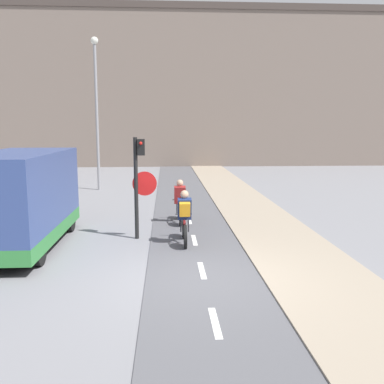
% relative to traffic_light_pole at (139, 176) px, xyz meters
% --- Properties ---
extents(ground_plane, '(120.00, 120.00, 0.00)m').
position_rel_traffic_light_pole_xyz_m(ground_plane, '(1.50, -3.36, -1.76)').
color(ground_plane, gray).
extents(bike_lane, '(2.40, 60.00, 0.02)m').
position_rel_traffic_light_pole_xyz_m(bike_lane, '(1.50, -3.35, -1.75)').
color(bike_lane, '#56565B').
rests_on(bike_lane, ground_plane).
extents(sidewalk_strip, '(2.40, 60.00, 0.05)m').
position_rel_traffic_light_pole_xyz_m(sidewalk_strip, '(3.89, -3.36, -1.74)').
color(sidewalk_strip, gray).
rests_on(sidewalk_strip, ground_plane).
extents(building_row_background, '(60.00, 5.20, 12.29)m').
position_rel_traffic_light_pole_xyz_m(building_row_background, '(1.50, 24.15, 4.39)').
color(building_row_background, slate).
rests_on(building_row_background, ground_plane).
extents(traffic_light_pole, '(0.67, 0.25, 2.82)m').
position_rel_traffic_light_pole_xyz_m(traffic_light_pole, '(0.00, 0.00, 0.00)').
color(traffic_light_pole, black).
rests_on(traffic_light_pole, ground_plane).
extents(street_lamp_far, '(0.36, 0.36, 7.30)m').
position_rel_traffic_light_pole_xyz_m(street_lamp_far, '(-2.59, 9.56, 2.66)').
color(street_lamp_far, gray).
rests_on(street_lamp_far, ground_plane).
extents(cyclist_near, '(0.46, 1.63, 1.45)m').
position_rel_traffic_light_pole_xyz_m(cyclist_near, '(1.22, -0.63, -1.06)').
color(cyclist_near, black).
rests_on(cyclist_near, ground_plane).
extents(cyclist_far, '(0.46, 1.60, 1.42)m').
position_rel_traffic_light_pole_xyz_m(cyclist_far, '(1.18, 1.90, -1.11)').
color(cyclist_far, black).
rests_on(cyclist_far, ground_plane).
extents(van, '(2.01, 4.94, 2.46)m').
position_rel_traffic_light_pole_xyz_m(van, '(-3.04, -0.64, -0.55)').
color(van, '#334784').
rests_on(van, ground_plane).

